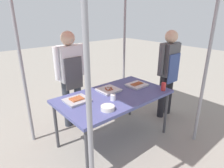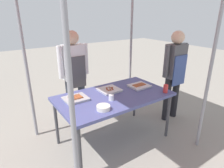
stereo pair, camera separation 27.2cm
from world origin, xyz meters
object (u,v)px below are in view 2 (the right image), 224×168
condiment_bowl (103,108)px  customer_nearby (174,69)px  drink_cup_by_wok (111,98)px  tray_meat_skewers (109,90)px  tray_pork_links (76,98)px  stall_table (114,98)px  vendor_woman (74,71)px  drink_cup_near_edge (166,89)px  tray_grilled_sausages (139,86)px

condiment_bowl → customer_nearby: 1.62m
condiment_bowl → drink_cup_by_wok: (0.23, 0.16, 0.01)m
tray_meat_skewers → condiment_bowl: bearing=-130.5°
tray_pork_links → stall_table: bearing=-16.5°
condiment_bowl → vendor_woman: size_ratio=0.10×
stall_table → vendor_woman: size_ratio=1.01×
stall_table → condiment_bowl: condiment_bowl is taller
drink_cup_by_wok → vendor_woman: vendor_woman is taller
tray_meat_skewers → vendor_woman: bearing=111.8°
drink_cup_near_edge → vendor_woman: bearing=128.1°
condiment_bowl → vendor_woman: 1.12m
tray_pork_links → drink_cup_by_wok: size_ratio=3.90×
tray_grilled_sausages → condiment_bowl: 0.91m
tray_grilled_sausages → customer_nearby: (0.74, -0.06, 0.16)m
tray_grilled_sausages → condiment_bowl: (-0.86, -0.32, 0.01)m
tray_grilled_sausages → vendor_woman: size_ratio=0.19×
drink_cup_near_edge → customer_nearby: 0.66m
tray_grilled_sausages → vendor_woman: bearing=133.3°
drink_cup_by_wok → tray_grilled_sausages: bearing=13.8°
tray_pork_links → tray_grilled_sausages: bearing=-6.9°
tray_grilled_sausages → drink_cup_near_edge: 0.42m
stall_table → drink_cup_near_edge: drink_cup_near_edge is taller
stall_table → drink_cup_near_edge: 0.76m
condiment_bowl → drink_cup_near_edge: drink_cup_near_edge is taller
stall_table → tray_meat_skewers: tray_meat_skewers is taller
tray_meat_skewers → drink_cup_near_edge: size_ratio=2.54×
tray_pork_links → drink_cup_near_edge: drink_cup_near_edge is taller
stall_table → customer_nearby: size_ratio=1.01×
stall_table → customer_nearby: bearing=-1.5°
tray_grilled_sausages → tray_meat_skewers: 0.49m
tray_grilled_sausages → customer_nearby: bearing=-4.8°
tray_grilled_sausages → tray_pork_links: bearing=173.1°
condiment_bowl → tray_grilled_sausages: bearing=20.4°
drink_cup_near_edge → vendor_woman: vendor_woman is taller
tray_grilled_sausages → drink_cup_near_edge: (0.17, -0.38, 0.04)m
condiment_bowl → stall_table: bearing=39.0°
drink_cup_by_wok → tray_meat_skewers: bearing=61.1°
drink_cup_near_edge → customer_nearby: customer_nearby is taller
stall_table → tray_pork_links: bearing=163.5°
condiment_bowl → customer_nearby: size_ratio=0.11×
tray_pork_links → condiment_bowl: 0.47m
tray_meat_skewers → vendor_woman: (-0.26, 0.65, 0.17)m
tray_meat_skewers → drink_cup_by_wok: drink_cup_by_wok is taller
tray_pork_links → drink_cup_near_edge: size_ratio=2.64×
tray_meat_skewers → drink_cup_by_wok: bearing=-118.9°
tray_grilled_sausages → tray_meat_skewers: (-0.47, 0.13, -0.00)m
drink_cup_near_edge → drink_cup_by_wok: bearing=164.6°
tray_meat_skewers → drink_cup_near_edge: bearing=-38.1°
tray_pork_links → customer_nearby: 1.77m
drink_cup_near_edge → condiment_bowl: bearing=176.8°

